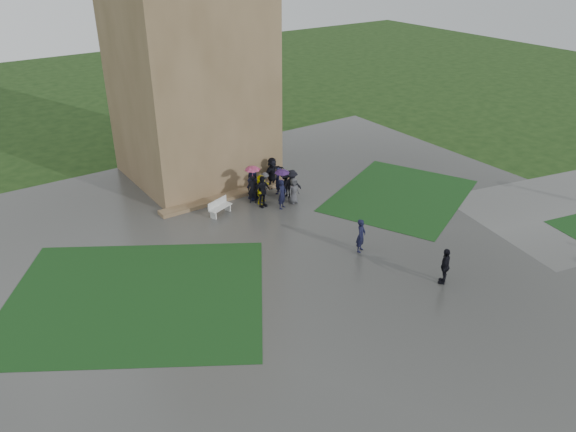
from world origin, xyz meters
TOP-DOWN VIEW (x-y plane):
  - ground at (0.00, 0.00)m, footprint 120.00×120.00m
  - plaza at (0.00, 2.00)m, footprint 34.00×34.00m
  - lawn_inset_left at (-8.50, 4.00)m, footprint 14.10×13.46m
  - lawn_inset_right at (8.50, 5.00)m, footprint 11.12×10.15m
  - tower at (0.00, 15.00)m, footprint 8.00×8.00m
  - tower_plinth at (0.00, 10.60)m, footprint 9.00×0.80m
  - bench at (-1.64, 8.98)m, footprint 1.58×0.97m
  - visitor_cluster at (1.87, 9.06)m, footprint 3.54×3.81m
  - pedestrian_mid at (2.18, 1.44)m, footprint 0.76×0.68m
  - pedestrian_near at (3.40, -2.83)m, footprint 1.17×1.04m

SIDE VIEW (x-z plane):
  - ground at x=0.00m, z-range 0.00..0.00m
  - plaza at x=0.00m, z-range 0.00..0.02m
  - lawn_inset_left at x=-8.50m, z-range 0.02..0.03m
  - lawn_inset_right at x=8.50m, z-range 0.02..0.03m
  - tower_plinth at x=0.00m, z-range 0.02..0.24m
  - bench at x=-1.64m, z-range 0.03..0.91m
  - pedestrian_mid at x=2.18m, z-range 0.02..1.76m
  - pedestrian_near at x=3.40m, z-range 0.02..1.76m
  - visitor_cluster at x=1.87m, z-range -0.20..2.21m
  - tower at x=0.00m, z-range 0.00..18.00m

